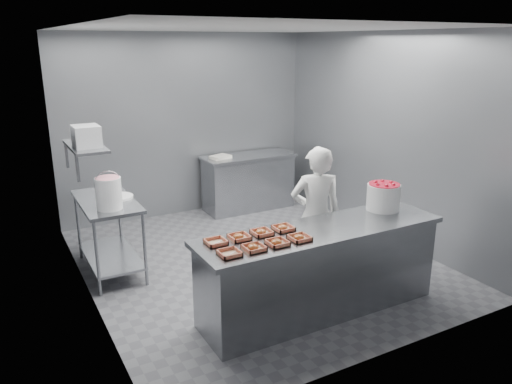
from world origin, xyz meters
TOP-DOWN VIEW (x-y plane):
  - floor at (0.00, 0.00)m, footprint 4.50×4.50m
  - ceiling at (0.00, 0.00)m, footprint 4.50×4.50m
  - wall_back at (0.00, 2.25)m, footprint 4.00×0.04m
  - wall_left at (-2.00, 0.00)m, footprint 0.04×4.50m
  - wall_right at (2.00, 0.00)m, footprint 0.04×4.50m
  - service_counter at (0.00, -1.35)m, footprint 2.60×0.70m
  - prep_table at (-1.65, 0.60)m, footprint 0.60×1.20m
  - back_counter at (0.90, 1.90)m, footprint 1.50×0.60m
  - wall_shelf at (-1.82, 0.60)m, footprint 0.35×0.90m
  - tray_0 at (-1.08, -1.49)m, footprint 0.19×0.18m
  - tray_1 at (-0.84, -1.49)m, footprint 0.19×0.18m
  - tray_2 at (-0.60, -1.49)m, footprint 0.19×0.18m
  - tray_3 at (-0.36, -1.49)m, footprint 0.19×0.18m
  - tray_4 at (-1.08, -1.21)m, footprint 0.19×0.18m
  - tray_5 at (-0.84, -1.21)m, footprint 0.19×0.18m
  - tray_6 at (-0.60, -1.21)m, footprint 0.19×0.18m
  - tray_7 at (-0.36, -1.21)m, footprint 0.19×0.18m
  - worker at (0.36, -0.75)m, footprint 0.67×0.56m
  - strawberry_tub at (0.92, -1.20)m, footprint 0.35×0.35m
  - glaze_bucket at (-1.68, 0.26)m, footprint 0.29×0.28m
  - bucket_lid at (-1.51, 0.60)m, footprint 0.41×0.41m
  - rag at (-1.51, 0.94)m, footprint 0.17×0.16m
  - appliance at (-1.82, 0.48)m, footprint 0.27×0.31m
  - paper_stack at (0.41, 1.90)m, footprint 0.34×0.28m

SIDE VIEW (x-z plane):
  - floor at x=0.00m, z-range 0.00..0.00m
  - back_counter at x=0.90m, z-range 0.00..0.90m
  - service_counter at x=0.00m, z-range 0.00..0.90m
  - prep_table at x=-1.65m, z-range 0.14..1.04m
  - worker at x=0.36m, z-range 0.00..1.58m
  - rag at x=-1.51m, z-range 0.90..0.92m
  - bucket_lid at x=-1.51m, z-range 0.90..0.93m
  - tray_0 at x=-1.08m, z-range 0.90..0.94m
  - tray_4 at x=-1.08m, z-range 0.90..0.94m
  - tray_1 at x=-0.84m, z-range 0.89..0.95m
  - tray_2 at x=-0.60m, z-range 0.89..0.95m
  - tray_3 at x=-0.36m, z-range 0.89..0.95m
  - tray_5 at x=-0.84m, z-range 0.89..0.95m
  - tray_6 at x=-0.60m, z-range 0.89..0.95m
  - tray_7 at x=-0.36m, z-range 0.89..0.95m
  - paper_stack at x=0.41m, z-range 0.90..0.95m
  - strawberry_tub at x=0.92m, z-range 0.91..1.20m
  - glaze_bucket at x=-1.68m, z-range 0.87..1.30m
  - wall_back at x=0.00m, z-range 0.00..2.80m
  - wall_left at x=-2.00m, z-range 0.00..2.80m
  - wall_right at x=2.00m, z-range 0.00..2.80m
  - wall_shelf at x=-1.82m, z-range 1.54..1.56m
  - appliance at x=-1.82m, z-range 1.56..1.80m
  - ceiling at x=0.00m, z-range 2.80..2.80m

